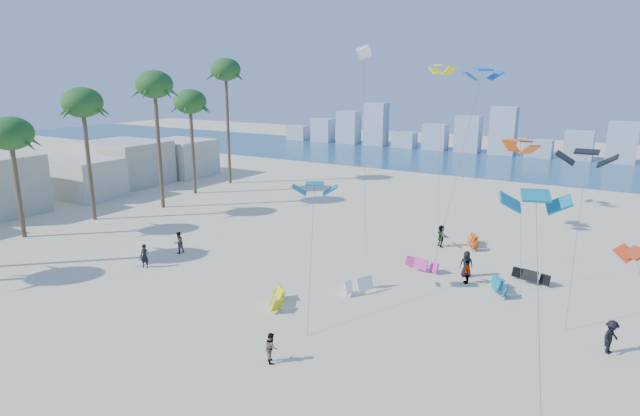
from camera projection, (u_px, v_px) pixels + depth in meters
The scene contains 10 objects.
ground at pixel (115, 347), 28.11m from camera, with size 220.00×220.00×0.00m, color beige.
ocean at pixel (479, 161), 88.04m from camera, with size 220.00×220.00×0.00m, color navy.
kitesurfer_near at pixel (145, 256), 39.49m from camera, with size 0.65×0.43×1.79m, color black.
kitesurfer_mid at pixel (271, 347), 26.54m from camera, with size 0.75×0.58×1.54m, color gray.
kitesurfers_far at pixel (449, 264), 37.89m from camera, with size 34.87×16.33×1.89m.
grounded_kites at pixel (424, 274), 37.17m from camera, with size 15.61×20.95×0.99m.
flying_kites at pixel (486, 110), 36.42m from camera, with size 27.80×37.98×16.74m.
palm_row at pixel (91, 105), 49.87m from camera, with size 7.73×44.80×15.96m.
beachfront_buildings at pixel (68, 175), 61.56m from camera, with size 11.50×43.00×6.00m.
distant_skyline at pixel (488, 136), 96.20m from camera, with size 85.00×3.00×8.40m.
Camera 1 is at (22.34, -16.33, 13.95)m, focal length 30.02 mm.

